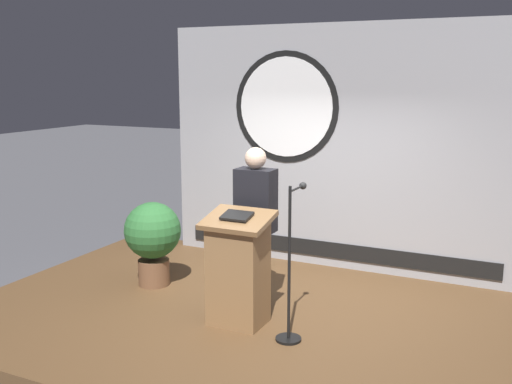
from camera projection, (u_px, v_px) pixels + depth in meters
ground_plane at (274, 345)px, 6.10m from camera, size 40.00×40.00×0.00m
stage_platform at (274, 331)px, 6.07m from camera, size 6.40×4.00×0.30m
banner_display at (334, 148)px, 7.39m from camera, size 4.48×0.12×3.01m
podium at (238, 270)px, 5.81m from camera, size 0.64×0.50×1.12m
speaker_person at (256, 227)px, 6.19m from camera, size 0.40×0.26×1.69m
microphone_stand at (291, 287)px, 5.47m from camera, size 0.24×0.46×1.45m
potted_plant at (153, 236)px, 6.88m from camera, size 0.65×0.65×0.98m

